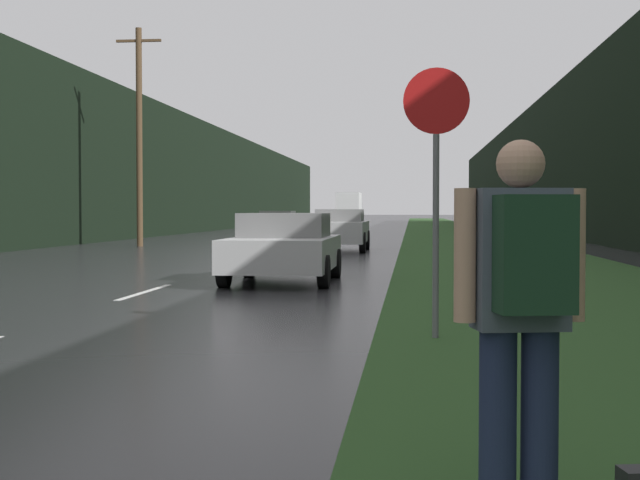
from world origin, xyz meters
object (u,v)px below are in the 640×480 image
object	(u,v)px
car_oncoming	(278,225)
car_passing_near	(284,247)
delivery_truck	(350,207)
stop_sign	(436,171)
hitchhiker_with_backpack	(522,305)
car_passing_far	(340,229)

from	to	relation	value
car_oncoming	car_passing_near	bearing A→B (deg)	-81.20
car_passing_near	delivery_truck	xyz separation A→B (m)	(-4.19, 78.80, 1.08)
stop_sign	delivery_truck	xyz separation A→B (m)	(-6.96, 86.39, -0.07)
hitchhiker_with_backpack	delivery_truck	world-z (taller)	delivery_truck
stop_sign	car_passing_near	xyz separation A→B (m)	(-2.77, 7.58, -1.16)
hitchhiker_with_backpack	car_passing_far	world-z (taller)	hitchhiker_with_backpack
stop_sign	car_passing_near	bearing A→B (deg)	110.09
car_passing_far	delivery_truck	distance (m)	65.23
car_passing_near	car_oncoming	world-z (taller)	car_oncoming
stop_sign	hitchhiker_with_backpack	distance (m)	5.83
hitchhiker_with_backpack	car_passing_near	size ratio (longest dim) A/B	0.42
car_oncoming	stop_sign	bearing A→B (deg)	-78.64
car_passing_near	car_passing_far	xyz separation A→B (m)	(0.00, 13.72, 0.07)
hitchhiker_with_backpack	stop_sign	bearing A→B (deg)	81.31
hitchhiker_with_backpack	car_oncoming	distance (m)	41.04
stop_sign	car_passing_near	size ratio (longest dim) A/B	0.73
car_passing_near	car_passing_far	distance (m)	13.72
car_passing_far	car_passing_near	bearing A→B (deg)	90.00
car_oncoming	delivery_truck	size ratio (longest dim) A/B	0.55
hitchhiker_with_backpack	car_passing_near	xyz separation A→B (m)	(-3.00, 13.35, -0.31)
delivery_truck	stop_sign	bearing A→B (deg)	-85.39
hitchhiker_with_backpack	car_oncoming	world-z (taller)	hitchhiker_with_backpack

